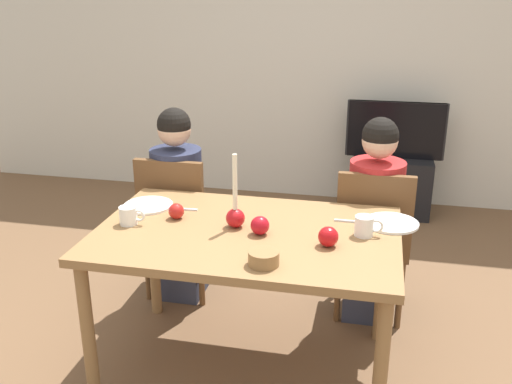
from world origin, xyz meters
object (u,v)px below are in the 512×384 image
tv_stand (391,185)px  plate_right (391,223)px  dining_table (247,247)px  plate_left (148,205)px  apple_by_right_mug (260,225)px  apple_near_candle (176,211)px  bowl_walnuts (264,258)px  chair_right (373,236)px  candle_centerpiece (235,213)px  tv (396,130)px  mug_right (365,226)px  chair_left (177,219)px  person_right_child (374,224)px  apple_by_left_plate (328,237)px  mug_left (129,215)px  person_left_child (178,208)px

tv_stand → plate_right: bearing=-91.3°
dining_table → plate_left: size_ratio=5.60×
tv_stand → apple_by_right_mug: (-0.64, -2.32, 0.55)m
apple_by_right_mug → apple_near_candle: bearing=167.5°
bowl_walnuts → dining_table: bearing=114.5°
chair_right → plate_left: chair_right is taller
candle_centerpiece → plate_left: candle_centerpiece is taller
tv → mug_right: bearing=-94.3°
tv_stand → apple_near_candle: bearing=-115.7°
chair_left → candle_centerpiece: bearing=-48.5°
dining_table → chair_left: size_ratio=1.56×
chair_left → bowl_walnuts: chair_left is taller
bowl_walnuts → person_right_child: bearing=65.7°
apple_by_left_plate → tv_stand: bearing=82.4°
mug_left → bowl_walnuts: 0.76m
dining_table → apple_by_right_mug: size_ratio=16.14×
person_right_child → apple_near_candle: 1.12m
chair_right → candle_centerpiece: candle_centerpiece is taller
chair_left → candle_centerpiece: size_ratio=2.53×
chair_left → tv: size_ratio=1.14×
bowl_walnuts → apple_by_left_plate: apple_by_left_plate is taller
chair_left → person_left_child: size_ratio=0.77×
candle_centerpiece → bowl_walnuts: (0.21, -0.35, -0.04)m
chair_right → candle_centerpiece: bearing=-137.9°
plate_left → apple_by_left_plate: size_ratio=2.80×
person_left_child → apple_by_left_plate: 1.22m
chair_right → bowl_walnuts: (-0.43, -0.92, 0.27)m
chair_left → apple_near_candle: bearing=-69.2°
bowl_walnuts → apple_near_candle: apple_near_candle is taller
dining_table → apple_by_left_plate: bearing=-12.4°
tv → apple_by_left_plate: (-0.32, -2.38, 0.08)m
mug_right → mug_left: bearing=-174.6°
person_left_child → tv: bearing=52.5°
plate_right → mug_right: 0.20m
candle_centerpiece → person_left_child: bearing=130.0°
apple_near_candle → plate_right: bearing=8.3°
apple_by_right_mug → person_right_child: bearing=52.6°
tv → person_right_child: bearing=-94.4°
dining_table → tv_stand: size_ratio=2.19×
chair_left → candle_centerpiece: (0.51, -0.58, 0.31)m
apple_near_candle → dining_table: bearing=-11.1°
person_right_child → mug_left: bearing=-149.1°
person_right_child → tv: person_right_child is taller
candle_centerpiece → plate_left: 0.53m
plate_right → apple_by_right_mug: (-0.59, -0.25, 0.04)m
mug_left → apple_by_left_plate: apple_by_left_plate is taller
tv_stand → plate_right: (-0.05, -2.08, 0.52)m
person_left_child → plate_right: bearing=-18.9°
person_right_child → apple_near_candle: person_right_child is taller
dining_table → tv: 2.41m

